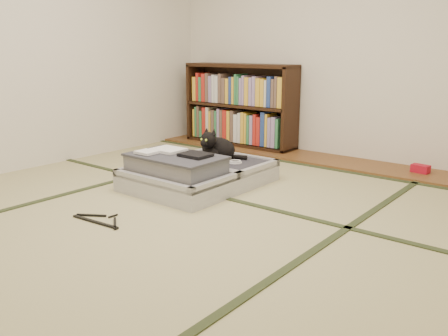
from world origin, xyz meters
The scene contains 9 objects.
floor centered at (0.00, 0.00, 0.00)m, with size 4.50×4.50×0.00m, color #C4B982.
wood_strip centered at (0.00, 2.00, 0.01)m, with size 4.00×0.50×0.02m, color brown.
red_item centered at (0.94, 2.03, 0.06)m, with size 0.15×0.09×0.07m, color #AD0D22.
tatami_borders centered at (0.00, 0.49, 0.00)m, with size 4.00×4.50×0.01m.
bookcase centered at (-1.10, 2.07, 0.45)m, with size 1.37×0.31×0.92m.
suitcase centered at (-0.36, 0.50, 0.12)m, with size 0.83×1.11×0.33m.
cat centered at (-0.38, 0.79, 0.27)m, with size 0.37×0.37×0.30m.
cable_coil centered at (-0.20, 0.81, 0.17)m, with size 0.12×0.12×0.03m.
hanger centered at (-0.31, -0.49, 0.01)m, with size 0.42×0.21×0.01m.
Camera 1 is at (2.13, -2.25, 1.09)m, focal length 38.00 mm.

